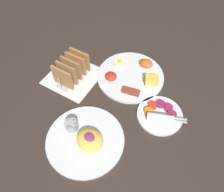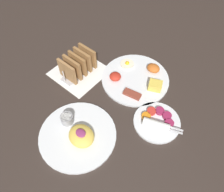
% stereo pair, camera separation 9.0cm
% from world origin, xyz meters
% --- Properties ---
extents(ground_plane, '(3.00, 3.00, 0.00)m').
position_xyz_m(ground_plane, '(0.00, 0.00, 0.00)').
color(ground_plane, '#332823').
extents(napkin_flat, '(0.22, 0.22, 0.00)m').
position_xyz_m(napkin_flat, '(-0.23, 0.02, 0.00)').
color(napkin_flat, white).
rests_on(napkin_flat, ground_plane).
extents(plate_breakfast, '(0.30, 0.30, 0.05)m').
position_xyz_m(plate_breakfast, '(0.01, 0.15, 0.01)').
color(plate_breakfast, white).
rests_on(plate_breakfast, ground_plane).
extents(plate_condiments, '(0.20, 0.18, 0.04)m').
position_xyz_m(plate_condiments, '(0.20, 0.02, 0.01)').
color(plate_condiments, white).
rests_on(plate_condiments, ground_plane).
extents(plate_foreground, '(0.29, 0.29, 0.06)m').
position_xyz_m(plate_foreground, '(-0.00, -0.22, 0.01)').
color(plate_foreground, white).
rests_on(plate_foreground, ground_plane).
extents(toast_rack, '(0.10, 0.18, 0.10)m').
position_xyz_m(toast_rack, '(-0.23, 0.02, 0.05)').
color(toast_rack, '#B7B7BC').
rests_on(toast_rack, ground_plane).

